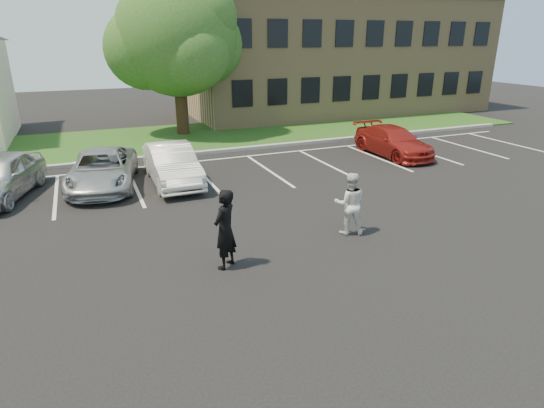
% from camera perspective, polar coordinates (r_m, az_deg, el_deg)
% --- Properties ---
extents(ground_plane, '(90.00, 90.00, 0.00)m').
position_cam_1_polar(ground_plane, '(11.75, 1.91, -7.30)').
color(ground_plane, black).
rests_on(ground_plane, ground).
extents(curb, '(40.00, 0.30, 0.15)m').
position_cam_1_polar(curb, '(22.53, -10.98, 6.16)').
color(curb, gray).
rests_on(curb, ground).
extents(grass_strip, '(44.00, 8.00, 0.08)m').
position_cam_1_polar(grass_strip, '(26.37, -12.88, 7.99)').
color(grass_strip, '#173E0D').
rests_on(grass_strip, ground).
extents(stall_lines, '(34.00, 5.36, 0.01)m').
position_cam_1_polar(stall_lines, '(20.03, -5.16, 4.49)').
color(stall_lines, silver).
rests_on(stall_lines, ground).
extents(office_building, '(22.40, 10.40, 8.30)m').
position_cam_1_polar(office_building, '(36.44, 7.89, 18.12)').
color(office_building, tan).
rests_on(office_building, ground).
extents(tree, '(7.80, 7.20, 8.80)m').
position_cam_1_polar(tree, '(27.10, -11.70, 19.73)').
color(tree, black).
rests_on(tree, ground).
extents(man_black_suit, '(0.88, 0.85, 2.04)m').
position_cam_1_polar(man_black_suit, '(11.14, -5.93, -3.19)').
color(man_black_suit, black).
rests_on(man_black_suit, ground).
extents(man_white_shirt, '(1.09, 0.99, 1.84)m').
position_cam_1_polar(man_white_shirt, '(13.25, 9.71, 0.05)').
color(man_white_shirt, silver).
rests_on(man_white_shirt, ground).
extents(car_silver_minivan, '(3.18, 5.35, 1.39)m').
position_cam_1_polar(car_silver_minivan, '(18.43, -20.49, 4.09)').
color(car_silver_minivan, '#AAADB2').
rests_on(car_silver_minivan, ground).
extents(car_white_sedan, '(1.62, 4.61, 1.52)m').
position_cam_1_polar(car_white_sedan, '(18.15, -12.45, 4.87)').
color(car_white_sedan, silver).
rests_on(car_white_sedan, ground).
extents(car_red_compact, '(1.96, 4.72, 1.36)m').
position_cam_1_polar(car_red_compact, '(22.84, 14.96, 7.60)').
color(car_red_compact, maroon).
rests_on(car_red_compact, ground).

